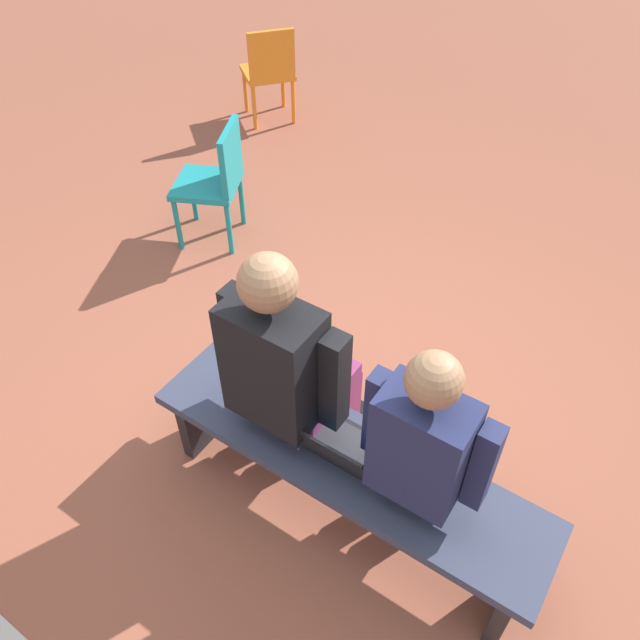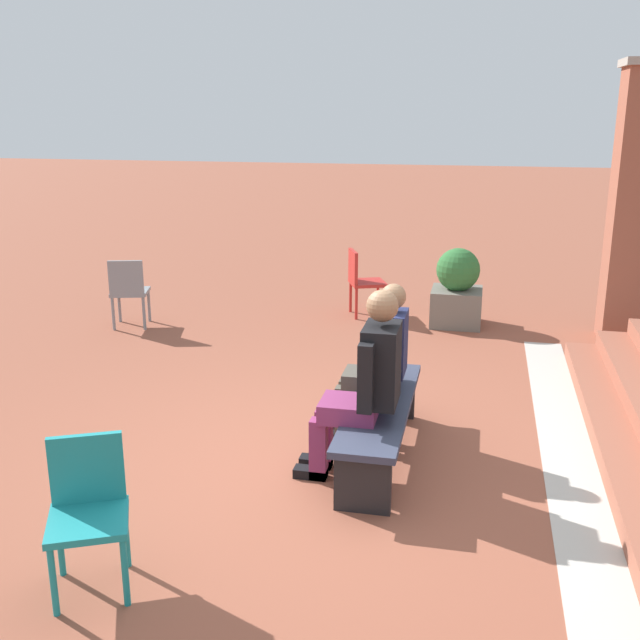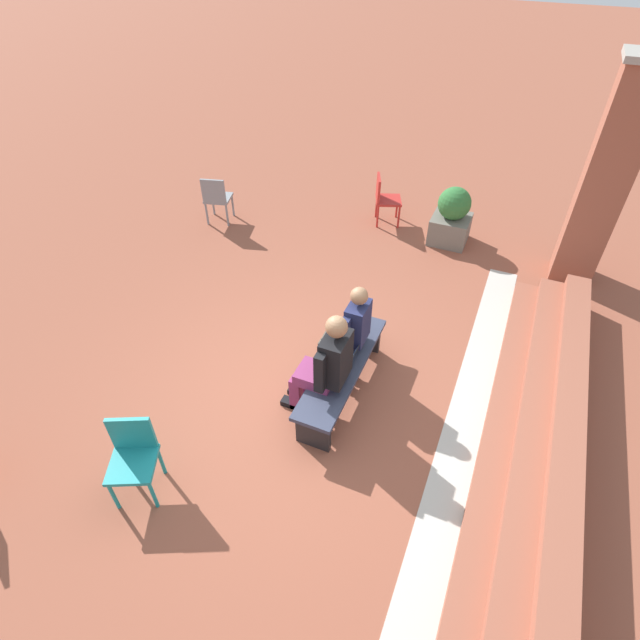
% 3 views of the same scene
% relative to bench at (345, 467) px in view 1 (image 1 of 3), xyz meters
% --- Properties ---
extents(ground_plane, '(60.00, 60.00, 0.00)m').
position_rel_bench_xyz_m(ground_plane, '(0.27, -0.37, -0.35)').
color(ground_plane, brown).
extents(bench, '(1.80, 0.44, 0.45)m').
position_rel_bench_xyz_m(bench, '(0.00, 0.00, 0.00)').
color(bench, '#33384C').
rests_on(bench, ground).
extents(person_student, '(0.50, 0.63, 1.28)m').
position_rel_bench_xyz_m(person_student, '(-0.33, -0.06, 0.34)').
color(person_student, '#4C473D').
rests_on(person_student, ground).
extents(person_adult, '(0.57, 0.72, 1.39)m').
position_rel_bench_xyz_m(person_adult, '(0.32, -0.07, 0.38)').
color(person_adult, '#7F2D5B').
rests_on(person_adult, ground).
extents(laptop, '(0.32, 0.29, 0.21)m').
position_rel_bench_xyz_m(laptop, '(0.01, 0.01, 0.15)').
color(laptop, black).
rests_on(laptop, bench).
extents(plastic_chair_by_pillar, '(0.56, 0.56, 0.84)m').
position_rel_bench_xyz_m(plastic_chair_by_pillar, '(1.86, -1.34, 0.13)').
color(plastic_chair_by_pillar, teal).
rests_on(plastic_chair_by_pillar, ground).
extents(plastic_chair_far_left, '(0.59, 0.59, 0.84)m').
position_rel_bench_xyz_m(plastic_chair_far_left, '(2.65, -2.97, 0.13)').
color(plastic_chair_far_left, orange).
rests_on(plastic_chair_far_left, ground).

